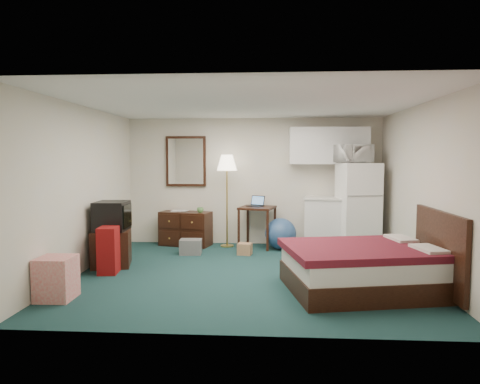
# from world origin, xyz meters

# --- Properties ---
(floor) EXTENTS (5.00, 4.50, 0.01)m
(floor) POSITION_xyz_m (0.00, 0.00, 0.00)
(floor) COLOR #15373C
(floor) RESTS_ON ground
(ceiling) EXTENTS (5.00, 4.50, 0.01)m
(ceiling) POSITION_xyz_m (0.00, 0.00, 2.50)
(ceiling) COLOR beige
(ceiling) RESTS_ON walls
(walls) EXTENTS (5.01, 4.51, 2.50)m
(walls) POSITION_xyz_m (0.00, 0.00, 1.25)
(walls) COLOR beige
(walls) RESTS_ON floor
(mirror) EXTENTS (0.80, 0.06, 1.00)m
(mirror) POSITION_xyz_m (-1.35, 2.22, 1.65)
(mirror) COLOR white
(mirror) RESTS_ON walls
(upper_cabinets) EXTENTS (1.50, 0.35, 0.70)m
(upper_cabinets) POSITION_xyz_m (1.45, 2.08, 1.95)
(upper_cabinets) COLOR white
(upper_cabinets) RESTS_ON walls
(headboard) EXTENTS (0.06, 1.56, 1.00)m
(headboard) POSITION_xyz_m (2.46, -0.75, 0.55)
(headboard) COLOR black
(headboard) RESTS_ON walls
(dresser) EXTENTS (1.06, 0.67, 0.67)m
(dresser) POSITION_xyz_m (-1.33, 1.98, 0.33)
(dresser) COLOR black
(dresser) RESTS_ON floor
(floor_lamp) EXTENTS (0.39, 0.39, 1.78)m
(floor_lamp) POSITION_xyz_m (-0.50, 1.93, 0.89)
(floor_lamp) COLOR gold
(floor_lamp) RESTS_ON floor
(desk) EXTENTS (0.76, 0.76, 0.79)m
(desk) POSITION_xyz_m (0.08, 1.90, 0.39)
(desk) COLOR black
(desk) RESTS_ON floor
(exercise_ball) EXTENTS (0.61, 0.61, 0.59)m
(exercise_ball) POSITION_xyz_m (0.53, 1.74, 0.29)
(exercise_ball) COLOR navy
(exercise_ball) RESTS_ON floor
(kitchen_counter) EXTENTS (0.96, 0.79, 0.94)m
(kitchen_counter) POSITION_xyz_m (1.45, 1.91, 0.47)
(kitchen_counter) COLOR white
(kitchen_counter) RESTS_ON floor
(fridge) EXTENTS (0.77, 0.77, 1.63)m
(fridge) POSITION_xyz_m (1.94, 1.69, 0.81)
(fridge) COLOR white
(fridge) RESTS_ON floor
(bed) EXTENTS (2.05, 1.74, 0.58)m
(bed) POSITION_xyz_m (1.48, -0.75, 0.29)
(bed) COLOR #4F1424
(bed) RESTS_ON floor
(tv_stand) EXTENTS (0.71, 0.75, 0.57)m
(tv_stand) POSITION_xyz_m (-2.21, 0.33, 0.29)
(tv_stand) COLOR black
(tv_stand) RESTS_ON floor
(suitcase) EXTENTS (0.31, 0.45, 0.69)m
(suitcase) POSITION_xyz_m (-2.09, -0.08, 0.35)
(suitcase) COLOR #671009
(suitcase) RESTS_ON floor
(retail_box) EXTENTS (0.42, 0.42, 0.52)m
(retail_box) POSITION_xyz_m (-2.28, -1.31, 0.26)
(retail_box) COLOR beige
(retail_box) RESTS_ON floor
(file_bin) EXTENTS (0.40, 0.31, 0.27)m
(file_bin) POSITION_xyz_m (-1.09, 1.21, 0.13)
(file_bin) COLOR slate
(file_bin) RESTS_ON floor
(cardboard_box_a) EXTENTS (0.27, 0.24, 0.20)m
(cardboard_box_a) POSITION_xyz_m (-0.12, 1.24, 0.10)
(cardboard_box_a) COLOR #9F7250
(cardboard_box_a) RESTS_ON floor
(cardboard_box_b) EXTENTS (0.28, 0.31, 0.27)m
(cardboard_box_b) POSITION_xyz_m (0.85, 1.14, 0.13)
(cardboard_box_b) COLOR #9F7250
(cardboard_box_b) RESTS_ON floor
(laptop) EXTENTS (0.37, 0.35, 0.20)m
(laptop) POSITION_xyz_m (0.04, 1.93, 0.88)
(laptop) COLOR black
(laptop) RESTS_ON desk
(crt_tv) EXTENTS (0.52, 0.55, 0.46)m
(crt_tv) POSITION_xyz_m (-2.18, 0.31, 0.80)
(crt_tv) COLOR black
(crt_tv) RESTS_ON tv_stand
(microwave) EXTENTS (0.69, 0.55, 0.41)m
(microwave) POSITION_xyz_m (1.85, 1.71, 1.83)
(microwave) COLOR white
(microwave) RESTS_ON fridge
(book_a) EXTENTS (0.17, 0.02, 0.24)m
(book_a) POSITION_xyz_m (-1.61, 2.04, 0.78)
(book_a) COLOR #9F7250
(book_a) RESTS_ON dresser
(book_b) EXTENTS (0.15, 0.06, 0.20)m
(book_b) POSITION_xyz_m (-1.44, 2.05, 0.77)
(book_b) COLOR #9F7250
(book_b) RESTS_ON dresser
(mug) EXTENTS (0.13, 0.10, 0.13)m
(mug) POSITION_xyz_m (-1.01, 1.85, 0.73)
(mug) COLOR #578E49
(mug) RESTS_ON dresser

